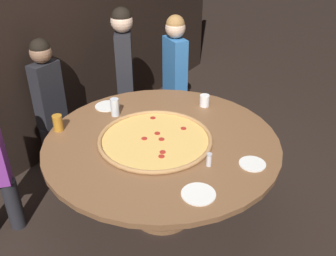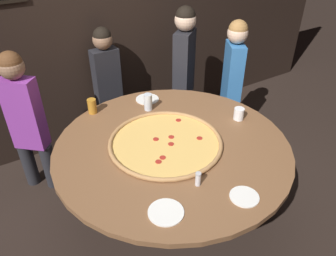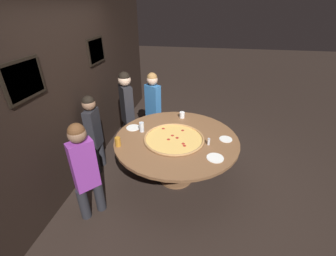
{
  "view_description": "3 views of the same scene",
  "coord_description": "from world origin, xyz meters",
  "px_view_note": "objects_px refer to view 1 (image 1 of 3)",
  "views": [
    {
      "loc": [
        -1.94,
        -1.35,
        2.25
      ],
      "look_at": [
        0.08,
        -0.0,
        0.8
      ],
      "focal_mm": 40.0,
      "sensor_mm": 36.0,
      "label": 1
    },
    {
      "loc": [
        -1.07,
        -1.64,
        2.21
      ],
      "look_at": [
        0.02,
        0.09,
        0.82
      ],
      "focal_mm": 35.0,
      "sensor_mm": 36.0,
      "label": 2
    },
    {
      "loc": [
        -2.7,
        -0.35,
        2.42
      ],
      "look_at": [
        -0.1,
        0.1,
        0.94
      ],
      "focal_mm": 24.0,
      "sensor_mm": 36.0,
      "label": 3
    }
  ],
  "objects_px": {
    "white_plate_near_front": "(107,106)",
    "diner_centre_back": "(175,71)",
    "drink_cup_far_right": "(115,107)",
    "giant_pizza": "(155,139)",
    "drink_cup_near_left": "(204,100)",
    "condiment_shaker": "(209,160)",
    "diner_side_left": "(49,98)",
    "white_plate_right_side": "(252,164)",
    "diner_far_right": "(125,69)",
    "white_plate_beside_cup": "(198,194)",
    "dining_table": "(162,152)",
    "drink_cup_front_edge": "(58,123)"
  },
  "relations": [
    {
      "from": "diner_far_right",
      "to": "diner_centre_back",
      "type": "bearing_deg",
      "value": 91.86
    },
    {
      "from": "white_plate_right_side",
      "to": "white_plate_near_front",
      "type": "relative_size",
      "value": 0.86
    },
    {
      "from": "drink_cup_far_right",
      "to": "giant_pizza",
      "type": "bearing_deg",
      "value": -105.03
    },
    {
      "from": "drink_cup_far_right",
      "to": "drink_cup_near_left",
      "type": "xyz_separation_m",
      "value": [
        0.56,
        -0.53,
        -0.02
      ]
    },
    {
      "from": "drink_cup_near_left",
      "to": "white_plate_right_side",
      "type": "height_order",
      "value": "drink_cup_near_left"
    },
    {
      "from": "giant_pizza",
      "to": "white_plate_near_front",
      "type": "distance_m",
      "value": 0.7
    },
    {
      "from": "white_plate_right_side",
      "to": "diner_far_right",
      "type": "height_order",
      "value": "diner_far_right"
    },
    {
      "from": "drink_cup_front_edge",
      "to": "white_plate_near_front",
      "type": "height_order",
      "value": "drink_cup_front_edge"
    },
    {
      "from": "white_plate_beside_cup",
      "to": "white_plate_near_front",
      "type": "bearing_deg",
      "value": 65.5
    },
    {
      "from": "dining_table",
      "to": "white_plate_near_front",
      "type": "xyz_separation_m",
      "value": [
        0.17,
        0.7,
        0.12
      ]
    },
    {
      "from": "giant_pizza",
      "to": "drink_cup_near_left",
      "type": "bearing_deg",
      "value": -2.06
    },
    {
      "from": "drink_cup_far_right",
      "to": "diner_side_left",
      "type": "bearing_deg",
      "value": 95.32
    },
    {
      "from": "drink_cup_near_left",
      "to": "condiment_shaker",
      "type": "distance_m",
      "value": 0.88
    },
    {
      "from": "dining_table",
      "to": "drink_cup_near_left",
      "type": "distance_m",
      "value": 0.68
    },
    {
      "from": "drink_cup_far_right",
      "to": "drink_cup_near_left",
      "type": "distance_m",
      "value": 0.77
    },
    {
      "from": "dining_table",
      "to": "diner_far_right",
      "type": "distance_m",
      "value": 1.29
    },
    {
      "from": "giant_pizza",
      "to": "white_plate_right_side",
      "type": "bearing_deg",
      "value": -80.37
    },
    {
      "from": "white_plate_right_side",
      "to": "dining_table",
      "type": "bearing_deg",
      "value": 96.68
    },
    {
      "from": "diner_centre_back",
      "to": "white_plate_beside_cup",
      "type": "bearing_deg",
      "value": -24.4
    },
    {
      "from": "giant_pizza",
      "to": "diner_centre_back",
      "type": "xyz_separation_m",
      "value": [
        1.17,
        0.58,
        0.01
      ]
    },
    {
      "from": "drink_cup_far_right",
      "to": "drink_cup_front_edge",
      "type": "bearing_deg",
      "value": 154.3
    },
    {
      "from": "drink_cup_front_edge",
      "to": "white_plate_beside_cup",
      "type": "xyz_separation_m",
      "value": [
        -0.05,
        -1.28,
        -0.06
      ]
    },
    {
      "from": "giant_pizza",
      "to": "white_plate_near_front",
      "type": "relative_size",
      "value": 4.05
    },
    {
      "from": "dining_table",
      "to": "diner_centre_back",
      "type": "height_order",
      "value": "diner_centre_back"
    },
    {
      "from": "dining_table",
      "to": "diner_far_right",
      "type": "bearing_deg",
      "value": 51.76
    },
    {
      "from": "drink_cup_far_right",
      "to": "white_plate_right_side",
      "type": "distance_m",
      "value": 1.23
    },
    {
      "from": "condiment_shaker",
      "to": "diner_side_left",
      "type": "xyz_separation_m",
      "value": [
        0.12,
        1.73,
        -0.06
      ]
    },
    {
      "from": "white_plate_near_front",
      "to": "diner_centre_back",
      "type": "bearing_deg",
      "value": -5.19
    },
    {
      "from": "drink_cup_far_right",
      "to": "diner_centre_back",
      "type": "height_order",
      "value": "diner_centre_back"
    },
    {
      "from": "diner_centre_back",
      "to": "diner_side_left",
      "type": "bearing_deg",
      "value": -92.91
    },
    {
      "from": "giant_pizza",
      "to": "diner_side_left",
      "type": "height_order",
      "value": "diner_side_left"
    },
    {
      "from": "giant_pizza",
      "to": "drink_cup_near_left",
      "type": "relative_size",
      "value": 8.52
    },
    {
      "from": "drink_cup_near_left",
      "to": "diner_centre_back",
      "type": "distance_m",
      "value": 0.77
    },
    {
      "from": "white_plate_near_front",
      "to": "diner_centre_back",
      "type": "height_order",
      "value": "diner_centre_back"
    },
    {
      "from": "giant_pizza",
      "to": "diner_centre_back",
      "type": "height_order",
      "value": "diner_centre_back"
    },
    {
      "from": "drink_cup_near_left",
      "to": "white_plate_right_side",
      "type": "bearing_deg",
      "value": -129.61
    },
    {
      "from": "drink_cup_front_edge",
      "to": "diner_centre_back",
      "type": "relative_size",
      "value": 0.1
    },
    {
      "from": "diner_far_right",
      "to": "diner_side_left",
      "type": "xyz_separation_m",
      "value": [
        -0.77,
        0.27,
        -0.09
      ]
    },
    {
      "from": "white_plate_near_front",
      "to": "condiment_shaker",
      "type": "height_order",
      "value": "condiment_shaker"
    },
    {
      "from": "white_plate_beside_cup",
      "to": "diner_side_left",
      "type": "height_order",
      "value": "diner_side_left"
    },
    {
      "from": "white_plate_beside_cup",
      "to": "drink_cup_near_left",
      "type": "bearing_deg",
      "value": 27.51
    },
    {
      "from": "diner_side_left",
      "to": "diner_centre_back",
      "type": "height_order",
      "value": "diner_centre_back"
    },
    {
      "from": "dining_table",
      "to": "white_plate_beside_cup",
      "type": "distance_m",
      "value": 0.68
    },
    {
      "from": "drink_cup_far_right",
      "to": "diner_far_right",
      "type": "xyz_separation_m",
      "value": [
        0.7,
        0.47,
        -0.0
      ]
    },
    {
      "from": "drink_cup_front_edge",
      "to": "white_plate_right_side",
      "type": "distance_m",
      "value": 1.49
    },
    {
      "from": "giant_pizza",
      "to": "condiment_shaker",
      "type": "xyz_separation_m",
      "value": [
        -0.05,
        -0.48,
        0.04
      ]
    },
    {
      "from": "drink_cup_far_right",
      "to": "drink_cup_near_left",
      "type": "bearing_deg",
      "value": -43.34
    },
    {
      "from": "giant_pizza",
      "to": "drink_cup_near_left",
      "type": "xyz_separation_m",
      "value": [
        0.7,
        -0.03,
        0.04
      ]
    },
    {
      "from": "drink_cup_near_left",
      "to": "diner_far_right",
      "type": "distance_m",
      "value": 1.01
    },
    {
      "from": "white_plate_beside_cup",
      "to": "diner_side_left",
      "type": "bearing_deg",
      "value": 77.16
    }
  ]
}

